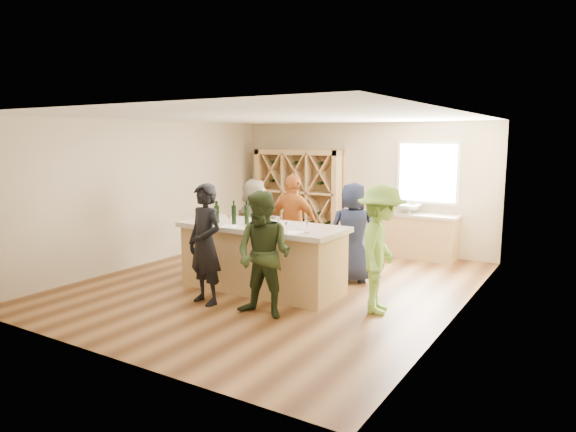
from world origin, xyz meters
The scene contains 33 objects.
floor centered at (0.00, 0.00, -0.05)m, with size 6.00×7.00×0.10m, color brown.
ceiling centered at (0.00, 0.00, 2.85)m, with size 6.00×7.00×0.10m, color white.
wall_back centered at (0.00, 3.55, 1.40)m, with size 6.00×0.10×2.80m, color tan.
wall_front centered at (0.00, -3.55, 1.40)m, with size 6.00×0.10×2.80m, color tan.
wall_left centered at (-3.05, 0.00, 1.40)m, with size 0.10×7.00×2.80m, color tan.
wall_right centered at (3.05, 0.00, 1.40)m, with size 0.10×7.00×2.80m, color tan.
window_frame centered at (1.50, 3.47, 1.75)m, with size 1.30×0.06×1.30m, color white.
window_pane centered at (1.50, 3.44, 1.75)m, with size 1.18×0.01×1.18m, color white.
wine_rack centered at (-1.50, 3.27, 1.10)m, with size 2.20×0.45×2.20m, color tan.
back_counter_base centered at (1.40, 3.20, 0.43)m, with size 1.60×0.58×0.86m, color tan.
back_counter_top centered at (1.40, 3.20, 0.89)m, with size 1.70×0.62×0.06m, color #BEAF9B.
sink centered at (1.20, 3.20, 1.01)m, with size 0.54×0.54×0.19m, color silver.
faucet centered at (1.20, 3.38, 1.07)m, with size 0.02×0.02×0.30m, color silver.
tasting_counter_base centered at (-0.02, -0.40, 0.50)m, with size 2.60×1.00×1.00m, color tan.
tasting_counter_top centered at (-0.02, -0.40, 1.04)m, with size 2.72×1.12×0.08m, color #BEAF9B.
wine_bottle_a centered at (-0.83, -0.58, 1.21)m, with size 0.07×0.07×0.27m, color black.
wine_bottle_b centered at (-0.73, -0.67, 1.22)m, with size 0.07×0.07×0.29m, color black.
wine_bottle_d centered at (-0.41, -0.64, 1.23)m, with size 0.08×0.08×0.31m, color black.
wine_bottle_e centered at (-0.24, -0.52, 1.23)m, with size 0.08×0.08×0.31m, color black.
wine_glass_a centered at (-0.34, -0.84, 1.18)m, with size 0.07×0.07×0.20m, color white.
wine_glass_b centered at (0.24, -0.84, 1.16)m, with size 0.06×0.06×0.17m, color white.
wine_glass_c centered at (0.73, -0.89, 1.16)m, with size 0.06×0.06×0.16m, color white.
wine_glass_d centered at (0.42, -0.59, 1.18)m, with size 0.07×0.07×0.19m, color white.
wine_glass_e centered at (0.97, -0.70, 1.17)m, with size 0.07×0.07×0.18m, color white.
tasting_menu_a centered at (-0.35, -0.82, 1.08)m, with size 0.23×0.32×0.00m, color white.
tasting_menu_b centered at (0.28, -0.78, 1.08)m, with size 0.22×0.30×0.00m, color white.
tasting_menu_c centered at (0.78, -0.77, 1.08)m, with size 0.22×0.29×0.00m, color white.
person_near_left centered at (-0.34, -1.42, 0.90)m, with size 0.66×0.48×1.80m, color black.
person_near_right centered at (0.72, -1.44, 0.87)m, with size 0.85×0.47×1.75m, color #263319.
person_server centered at (2.03, -0.45, 0.91)m, with size 1.18×0.55×1.83m, color #8CC64C.
person_far_mid centered at (-0.14, 0.79, 0.91)m, with size 1.06×0.54×1.82m, color #994C19.
person_far_right centered at (1.04, 0.80, 0.86)m, with size 0.84×0.55×1.72m, color #191E38.
person_far_left centered at (-1.03, 0.82, 0.85)m, with size 1.57×0.57×1.70m, color gray.
Camera 1 is at (4.60, -7.13, 2.44)m, focal length 32.00 mm.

